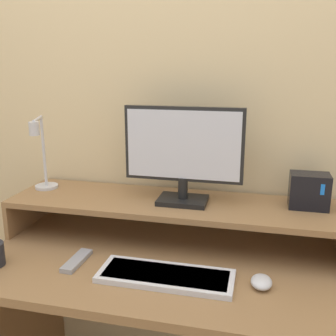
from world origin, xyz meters
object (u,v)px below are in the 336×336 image
at_px(monitor, 183,152).
at_px(router_dock, 309,191).
at_px(desk_lamp, 42,159).
at_px(keyboard, 166,276).
at_px(mouse, 261,282).
at_px(remote_control, 77,261).

xyz_separation_m(monitor, router_dock, (0.45, 0.05, -0.13)).
relative_size(monitor, desk_lamp, 1.44).
distance_m(router_dock, keyboard, 0.60).
distance_m(keyboard, mouse, 0.29).
bearing_deg(remote_control, monitor, 39.64).
distance_m(monitor, router_dock, 0.47).
bearing_deg(remote_control, router_dock, 22.28).
relative_size(router_dock, mouse, 1.62).
height_order(keyboard, remote_control, keyboard).
bearing_deg(monitor, router_dock, 6.67).
relative_size(monitor, router_dock, 3.19).
height_order(keyboard, mouse, mouse).
distance_m(desk_lamp, keyboard, 0.70).
bearing_deg(desk_lamp, remote_control, -44.84).
bearing_deg(mouse, router_dock, 64.62).
distance_m(monitor, mouse, 0.52).
bearing_deg(keyboard, monitor, 90.91).
bearing_deg(mouse, monitor, 138.18).
bearing_deg(keyboard, router_dock, 37.50).
height_order(monitor, mouse, monitor).
xyz_separation_m(monitor, desk_lamp, (-0.57, -0.00, -0.06)).
xyz_separation_m(desk_lamp, remote_control, (0.26, -0.26, -0.28)).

